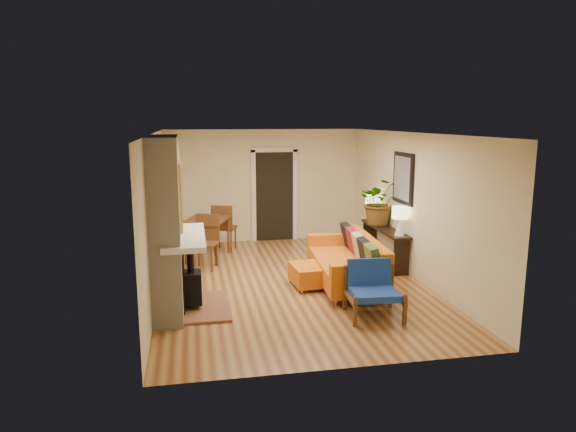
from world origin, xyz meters
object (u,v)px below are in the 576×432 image
Objects in this scene: ottoman at (314,274)px; console_table at (385,235)px; dining_table at (211,227)px; lamp_near at (400,217)px; houseplant at (380,201)px; sofa at (351,261)px; blue_chair at (372,286)px; lamp_far at (372,205)px.

ottoman is 0.43× the size of console_table.
lamp_near reaches higher than dining_table.
houseplant is (-0.01, 0.29, 0.62)m from console_table.
sofa is at bearing -42.05° from dining_table.
houseplant is (1.17, 2.83, 0.77)m from blue_chair.
ottoman is 0.41× the size of dining_table.
sofa is at bearing -119.71° from lamp_far.
dining_table is at bearing 128.14° from ottoman.
blue_chair is 0.85× the size of houseplant.
sofa is at bearing -133.69° from console_table.
lamp_near reaches higher than console_table.
houseplant is at bearing -11.65° from dining_table.
dining_table is 3.60× the size of lamp_far.
blue_chair is 3.54m from lamp_far.
sofa reaches higher than ottoman.
console_table is 0.69m from houseplant.
lamp_far is 0.57× the size of houseplant.
lamp_far is at bearing 60.29° from sofa.
ottoman is at bearing -178.25° from sofa.
sofa is 1.53m from console_table.
ottoman is 2.71m from dining_table.
sofa is 1.27× the size of console_table.
houseplant reaches higher than ottoman.
dining_table is (-2.18, 3.52, 0.24)m from blue_chair.
lamp_far is (3.36, -0.24, 0.39)m from dining_table.
ottoman is at bearing -51.86° from dining_table.
console_table is (1.05, 1.10, 0.18)m from sofa.
houseplant reaches higher than blue_chair.
sofa is 1.44m from blue_chair.
houseplant reaches higher than dining_table.
console_table is at bearing -90.00° from lamp_far.
lamp_near is (1.05, 0.39, 0.67)m from sofa.
houseplant is (1.70, 1.41, 0.98)m from ottoman.
blue_chair is 0.44× the size of console_table.
sofa is 1.91m from houseplant.
blue_chair is 1.51× the size of lamp_near.
blue_chair is at bearing -109.79° from lamp_far.
lamp_far is (1.71, 1.86, 0.85)m from ottoman.
lamp_far reaches higher than ottoman.
blue_chair is at bearing -112.48° from houseplant.
sofa is 2.46× the size of houseplant.
console_table is 0.89m from lamp_far.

